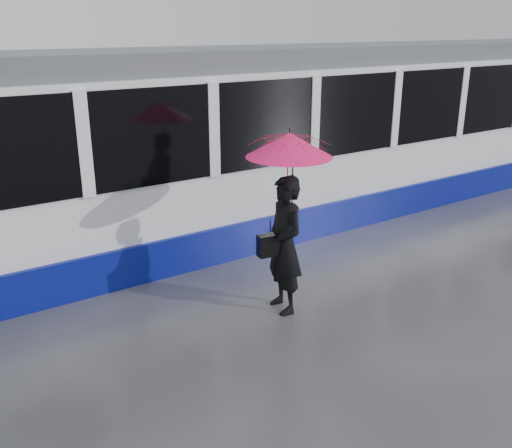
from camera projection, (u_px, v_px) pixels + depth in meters
ground at (263, 291)px, 8.42m from camera, size 90.00×90.00×0.00m
rails at (184, 241)px, 10.36m from camera, size 34.00×1.51×0.02m
tram at (204, 149)px, 10.07m from camera, size 26.00×2.56×3.35m
woman at (284, 245)px, 7.59m from camera, size 0.55×0.75×1.89m
umbrella at (289, 162)px, 7.24m from camera, size 1.27×1.27×1.28m
handbag at (270, 245)px, 7.47m from camera, size 0.36×0.20×0.47m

